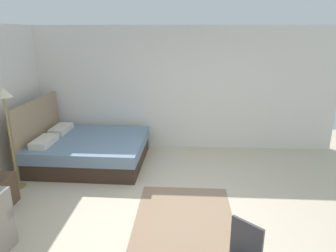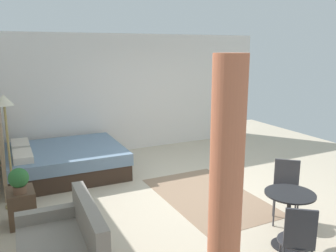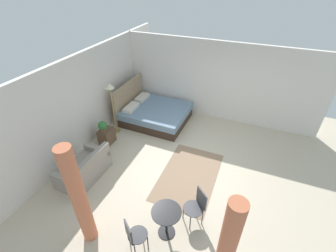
% 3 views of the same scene
% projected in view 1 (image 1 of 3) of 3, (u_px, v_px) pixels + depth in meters
% --- Properties ---
extents(ground_plane, '(8.89, 9.80, 0.02)m').
position_uv_depth(ground_plane, '(180.00, 216.00, 4.61)').
color(ground_plane, beige).
extents(wall_right, '(0.12, 6.80, 2.76)m').
position_uv_depth(wall_right, '(184.00, 89.00, 7.01)').
color(wall_right, silver).
rests_on(wall_right, ground).
extents(area_rug, '(2.33, 1.43, 0.01)m').
position_uv_depth(area_rug, '(184.00, 228.00, 4.31)').
color(area_rug, '#93755B').
rests_on(area_rug, ground).
extents(bed, '(1.91, 2.23, 1.31)m').
position_uv_depth(bed, '(87.00, 149.00, 6.37)').
color(bed, '#38281E').
rests_on(bed, ground).
extents(floor_lamp, '(0.29, 0.29, 1.78)m').
position_uv_depth(floor_lamp, '(5.00, 108.00, 5.03)').
color(floor_lamp, '#99844C').
rests_on(floor_lamp, ground).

